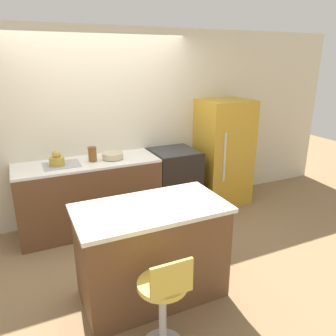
# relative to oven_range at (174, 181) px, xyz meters

# --- Properties ---
(ground_plane) EXTENTS (14.00, 14.00, 0.00)m
(ground_plane) POSITION_rel_oven_range_xyz_m (-0.97, -0.34, -0.47)
(ground_plane) COLOR #8E704C
(wall_back) EXTENTS (8.00, 0.06, 2.60)m
(wall_back) POSITION_rel_oven_range_xyz_m (-0.97, 0.36, 0.83)
(wall_back) COLOR beige
(wall_back) RESTS_ON ground_plane
(back_counter) EXTENTS (1.81, 0.65, 0.95)m
(back_counter) POSITION_rel_oven_range_xyz_m (-1.24, 0.00, -0.00)
(back_counter) COLOR brown
(back_counter) RESTS_ON ground_plane
(kitchen_island) EXTENTS (1.37, 0.74, 0.94)m
(kitchen_island) POSITION_rel_oven_range_xyz_m (-1.00, -1.58, -0.00)
(kitchen_island) COLOR brown
(kitchen_island) RESTS_ON ground_plane
(oven_range) EXTENTS (0.65, 0.66, 0.95)m
(oven_range) POSITION_rel_oven_range_xyz_m (0.00, 0.00, 0.00)
(oven_range) COLOR black
(oven_range) RESTS_ON ground_plane
(refrigerator) EXTENTS (0.74, 0.67, 1.62)m
(refrigerator) POSITION_rel_oven_range_xyz_m (0.85, 0.00, 0.34)
(refrigerator) COLOR gold
(refrigerator) RESTS_ON ground_plane
(stool_chair) EXTENTS (0.38, 0.38, 0.89)m
(stool_chair) POSITION_rel_oven_range_xyz_m (-1.17, -2.23, -0.03)
(stool_chair) COLOR #B7B7BC
(stool_chair) RESTS_ON ground_plane
(kettle) EXTENTS (0.18, 0.18, 0.19)m
(kettle) POSITION_rel_oven_range_xyz_m (-1.61, -0.01, 0.55)
(kettle) COLOR #B29333
(kettle) RESTS_ON back_counter
(mixing_bowl) EXTENTS (0.27, 0.27, 0.07)m
(mixing_bowl) POSITION_rel_oven_range_xyz_m (-0.90, -0.01, 0.51)
(mixing_bowl) COLOR #C1B28E
(mixing_bowl) RESTS_ON back_counter
(canister_jar) EXTENTS (0.11, 0.11, 0.18)m
(canister_jar) POSITION_rel_oven_range_xyz_m (-1.17, -0.01, 0.57)
(canister_jar) COLOR brown
(canister_jar) RESTS_ON back_counter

